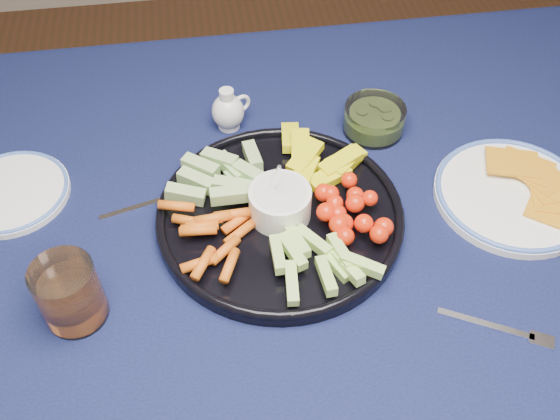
{
  "coord_description": "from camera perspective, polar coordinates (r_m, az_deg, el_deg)",
  "views": [
    {
      "loc": [
        -0.11,
        -0.62,
        1.49
      ],
      "look_at": [
        -0.01,
        0.01,
        0.77
      ],
      "focal_mm": 40.0,
      "sensor_mm": 36.0,
      "label": 1
    }
  ],
  "objects": [
    {
      "name": "dining_table",
      "position": [
        1.04,
        0.79,
        -4.29
      ],
      "size": [
        1.67,
        1.07,
        0.75
      ],
      "color": "#493118",
      "rests_on": "ground"
    },
    {
      "name": "pickle_bowl",
      "position": [
        1.13,
        8.59,
        8.14
      ],
      "size": [
        0.11,
        0.11,
        0.05
      ],
      "color": "silver",
      "rests_on": "dining_table"
    },
    {
      "name": "cheese_plate",
      "position": [
        1.07,
        20.55,
        1.49
      ],
      "size": [
        0.25,
        0.25,
        0.03
      ],
      "color": "white",
      "rests_on": "dining_table"
    },
    {
      "name": "fork_right",
      "position": [
        0.92,
        19.86,
        -10.26
      ],
      "size": [
        0.15,
        0.09,
        0.0
      ],
      "color": "white",
      "rests_on": "dining_table"
    },
    {
      "name": "side_plate_extra",
      "position": [
        1.1,
        -23.38,
        1.49
      ],
      "size": [
        0.19,
        0.19,
        0.02
      ],
      "color": "white",
      "rests_on": "dining_table"
    },
    {
      "name": "juice_tumbler",
      "position": [
        0.89,
        -18.59,
        -7.47
      ],
      "size": [
        0.09,
        0.09,
        0.1
      ],
      "color": "silver",
      "rests_on": "dining_table"
    },
    {
      "name": "fork_left",
      "position": [
        1.02,
        -11.21,
        0.78
      ],
      "size": [
        0.16,
        0.05,
        0.0
      ],
      "color": "white",
      "rests_on": "dining_table"
    },
    {
      "name": "crudite_platter",
      "position": [
        0.96,
        -0.15,
        -0.12
      ],
      "size": [
        0.38,
        0.38,
        0.12
      ],
      "color": "black",
      "rests_on": "dining_table"
    },
    {
      "name": "creamer_pitcher",
      "position": [
        1.12,
        -4.74,
        9.01
      ],
      "size": [
        0.07,
        0.06,
        0.08
      ],
      "color": "white",
      "rests_on": "dining_table"
    }
  ]
}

